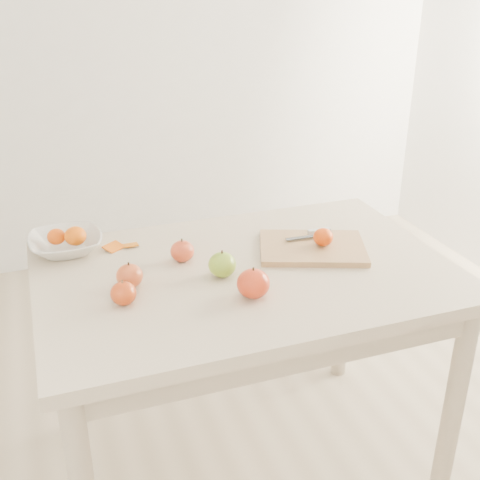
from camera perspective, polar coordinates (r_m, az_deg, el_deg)
name	(u,v)px	position (r m, az deg, el deg)	size (l,w,h in m)	color
ground	(245,461)	(2.21, 0.46, -20.24)	(3.50, 3.50, 0.00)	#C6B293
table	(246,298)	(1.81, 0.53, -5.50)	(1.20, 0.80, 0.75)	beige
cutting_board	(312,248)	(1.88, 6.88, -0.73)	(0.32, 0.24, 0.02)	tan
board_tangerine	(323,237)	(1.87, 7.89, 0.29)	(0.06, 0.06, 0.05)	#D73E07
fruit_bowl	(66,244)	(1.92, -16.18, -0.34)	(0.22, 0.22, 0.05)	silver
bowl_tangerine_near	(56,237)	(1.92, -17.02, 0.32)	(0.06, 0.06, 0.05)	#D35D07
bowl_tangerine_far	(75,236)	(1.90, -15.35, 0.38)	(0.07, 0.07, 0.06)	#E46008
orange_peel_a	(114,248)	(1.92, -11.87, -0.76)	(0.06, 0.04, 0.00)	#D95E0F
orange_peel_b	(131,246)	(1.92, -10.32, -0.53)	(0.04, 0.04, 0.00)	orange
paring_knife	(316,232)	(1.95, 7.23, 0.74)	(0.17, 0.05, 0.01)	silver
apple_green	(222,265)	(1.70, -1.69, -2.35)	(0.08, 0.08, 0.07)	#61981A
apple_red_d	(123,293)	(1.60, -11.00, -4.99)	(0.07, 0.07, 0.06)	#960906
apple_red_a	(182,251)	(1.80, -5.49, -1.05)	(0.07, 0.07, 0.06)	#A7121E
apple_red_e	(253,284)	(1.60, 1.27, -4.15)	(0.09, 0.09, 0.08)	#A8080D
apple_red_b	(130,276)	(1.68, -10.43, -3.36)	(0.07, 0.07, 0.07)	maroon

